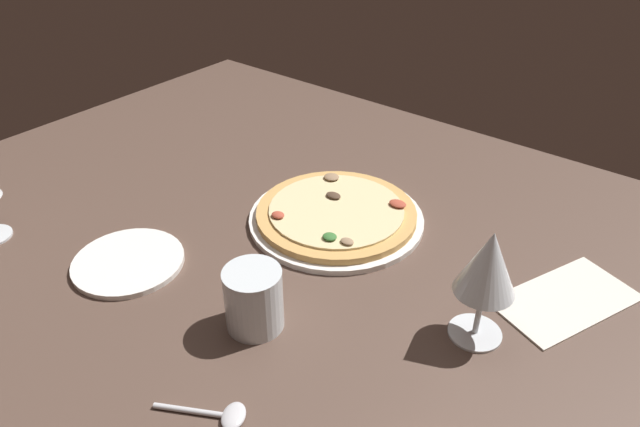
{
  "coord_description": "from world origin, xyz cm",
  "views": [
    {
      "loc": [
        -52.09,
        61.04,
        61.36
      ],
      "look_at": [
        -0.84,
        -3.47,
        7.0
      ],
      "focal_mm": 32.89,
      "sensor_mm": 36.0,
      "label": 1
    }
  ],
  "objects_px": {
    "water_glass": "(254,302)",
    "paper_menu": "(566,300)",
    "pizza_main": "(336,215)",
    "spoon": "(221,415)",
    "wine_glass_far": "(488,266)",
    "side_plate": "(128,262)"
  },
  "relations": [
    {
      "from": "water_glass",
      "to": "paper_menu",
      "type": "height_order",
      "value": "water_glass"
    },
    {
      "from": "paper_menu",
      "to": "wine_glass_far",
      "type": "bearing_deg",
      "value": 85.15
    },
    {
      "from": "pizza_main",
      "to": "spoon",
      "type": "bearing_deg",
      "value": 109.15
    },
    {
      "from": "water_glass",
      "to": "paper_menu",
      "type": "distance_m",
      "value": 0.45
    },
    {
      "from": "wine_glass_far",
      "to": "spoon",
      "type": "bearing_deg",
      "value": 60.98
    },
    {
      "from": "pizza_main",
      "to": "side_plate",
      "type": "height_order",
      "value": "pizza_main"
    },
    {
      "from": "pizza_main",
      "to": "paper_menu",
      "type": "bearing_deg",
      "value": -173.65
    },
    {
      "from": "side_plate",
      "to": "paper_menu",
      "type": "bearing_deg",
      "value": -148.86
    },
    {
      "from": "water_glass",
      "to": "spoon",
      "type": "height_order",
      "value": "water_glass"
    },
    {
      "from": "water_glass",
      "to": "side_plate",
      "type": "relative_size",
      "value": 0.53
    },
    {
      "from": "pizza_main",
      "to": "water_glass",
      "type": "xyz_separation_m",
      "value": [
        -0.07,
        0.27,
        0.03
      ]
    },
    {
      "from": "pizza_main",
      "to": "water_glass",
      "type": "distance_m",
      "value": 0.28
    },
    {
      "from": "pizza_main",
      "to": "water_glass",
      "type": "bearing_deg",
      "value": 103.68
    },
    {
      "from": "water_glass",
      "to": "side_plate",
      "type": "xyz_separation_m",
      "value": [
        0.25,
        0.03,
        -0.04
      ]
    },
    {
      "from": "pizza_main",
      "to": "spoon",
      "type": "distance_m",
      "value": 0.43
    },
    {
      "from": "water_glass",
      "to": "side_plate",
      "type": "bearing_deg",
      "value": 6.44
    },
    {
      "from": "pizza_main",
      "to": "side_plate",
      "type": "bearing_deg",
      "value": 58.72
    },
    {
      "from": "side_plate",
      "to": "spoon",
      "type": "xyz_separation_m",
      "value": [
        -0.32,
        0.11,
        0.0
      ]
    },
    {
      "from": "paper_menu",
      "to": "spoon",
      "type": "xyz_separation_m",
      "value": [
        0.24,
        0.45,
        0.0
      ]
    },
    {
      "from": "spoon",
      "to": "side_plate",
      "type": "bearing_deg",
      "value": -18.46
    },
    {
      "from": "pizza_main",
      "to": "spoon",
      "type": "relative_size",
      "value": 2.78
    },
    {
      "from": "wine_glass_far",
      "to": "side_plate",
      "type": "relative_size",
      "value": 0.97
    }
  ]
}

